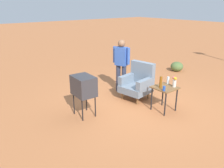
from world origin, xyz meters
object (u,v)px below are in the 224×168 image
at_px(person_standing, 121,63).
at_px(flower_vase, 175,81).
at_px(bottle_tall_amber, 161,82).
at_px(bottle_short_clear, 168,80).
at_px(soda_can_blue, 164,88).
at_px(tv_on_stand, 84,86).
at_px(armchair, 138,82).
at_px(side_table, 165,91).

height_order(person_standing, flower_vase, person_standing).
bearing_deg(bottle_tall_amber, person_standing, 174.74).
distance_m(bottle_short_clear, soda_can_blue, 0.53).
distance_m(tv_on_stand, flower_vase, 2.29).
bearing_deg(bottle_tall_amber, soda_can_blue, -27.45).
distance_m(tv_on_stand, bottle_short_clear, 2.22).
height_order(tv_on_stand, flower_vase, tv_on_stand).
xyz_separation_m(armchair, bottle_short_clear, (0.92, 0.19, 0.25)).
relative_size(armchair, flower_vase, 4.00).
bearing_deg(bottle_tall_amber, side_table, 71.38).
bearing_deg(bottle_short_clear, person_standing, -172.77).
bearing_deg(soda_can_blue, tv_on_stand, -128.06).
bearing_deg(soda_can_blue, bottle_tall_amber, 152.55).
relative_size(person_standing, bottle_tall_amber, 5.47).
bearing_deg(person_standing, flower_vase, 5.01).
distance_m(side_table, tv_on_stand, 2.07).
bearing_deg(person_standing, bottle_short_clear, 7.23).
bearing_deg(soda_can_blue, armchair, 166.64).
height_order(side_table, flower_vase, flower_vase).
xyz_separation_m(bottle_short_clear, soda_can_blue, (0.25, -0.47, -0.04)).
distance_m(tv_on_stand, bottle_tall_amber, 1.92).
distance_m(bottle_short_clear, flower_vase, 0.24).
bearing_deg(bottle_tall_amber, armchair, 169.77).
height_order(tv_on_stand, person_standing, person_standing).
relative_size(side_table, person_standing, 0.40).
height_order(side_table, bottle_tall_amber, bottle_tall_amber).
distance_m(bottle_short_clear, bottle_tall_amber, 0.37).
xyz_separation_m(tv_on_stand, soda_can_blue, (1.20, 1.54, -0.07)).
bearing_deg(side_table, tv_on_stand, -120.70).
bearing_deg(soda_can_blue, bottle_short_clear, 118.55).
bearing_deg(side_table, armchair, 177.34).
bearing_deg(side_table, bottle_short_clear, 113.03).
bearing_deg(side_table, person_standing, 179.06).
xyz_separation_m(armchair, person_standing, (-0.73, -0.02, 0.44)).
xyz_separation_m(bottle_tall_amber, flower_vase, (0.18, 0.32, -0.00)).
relative_size(tv_on_stand, soda_can_blue, 8.44).
bearing_deg(tv_on_stand, side_table, 59.30).
relative_size(side_table, flower_vase, 2.46).
distance_m(side_table, soda_can_blue, 0.32).
height_order(soda_can_blue, flower_vase, flower_vase).
xyz_separation_m(side_table, bottle_short_clear, (-0.10, 0.24, 0.20)).
distance_m(side_table, person_standing, 1.79).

